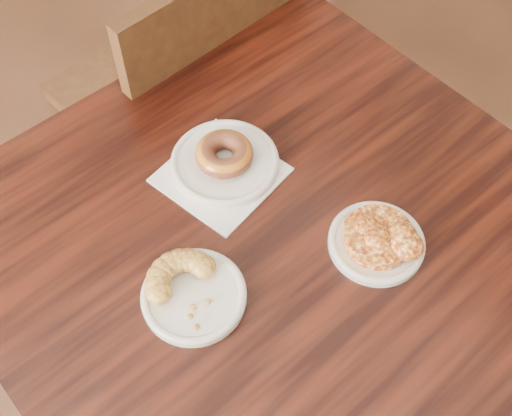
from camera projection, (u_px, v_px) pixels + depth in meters
room_walls at (146, 105)px, 0.24m from camera, size 5.02×5.02×2.80m
cafe_table at (275, 331)px, 1.29m from camera, size 0.97×0.97×0.75m
chair_far at (170, 93)px, 1.55m from camera, size 0.56×0.56×0.90m
napkin at (221, 175)px, 1.03m from camera, size 0.21×0.21×0.00m
plate_donut at (225, 163)px, 1.04m from camera, size 0.18×0.18×0.01m
plate_cruller at (194, 296)px, 0.91m from camera, size 0.15×0.15×0.01m
plate_fritter at (376, 243)px, 0.96m from camera, size 0.14×0.14×0.01m
glazed_donut at (224, 154)px, 1.02m from camera, size 0.09×0.09×0.03m
apple_fritter at (379, 235)px, 0.94m from camera, size 0.14×0.14×0.03m
cruller_fragment at (193, 289)px, 0.89m from camera, size 0.12×0.12×0.03m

